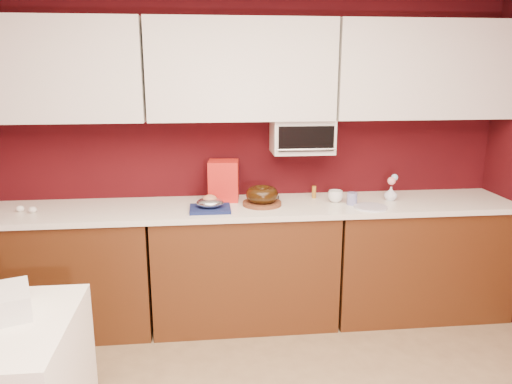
{
  "coord_description": "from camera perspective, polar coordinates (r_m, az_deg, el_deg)",
  "views": [
    {
      "loc": [
        -0.28,
        -1.53,
        1.86
      ],
      "look_at": [
        0.08,
        1.84,
        1.02
      ],
      "focal_mm": 35.0,
      "sensor_mm": 36.0,
      "label": 1
    }
  ],
  "objects": [
    {
      "name": "wall_back",
      "position": [
        3.84,
        -1.83,
        4.77
      ],
      "size": [
        4.0,
        0.02,
        2.5
      ],
      "primitive_type": "cube",
      "color": "#3B080B",
      "rests_on": "floor"
    },
    {
      "name": "base_cabinet_left",
      "position": [
        3.89,
        -21.56,
        -8.64
      ],
      "size": [
        1.31,
        0.58,
        0.86
      ],
      "primitive_type": "cube",
      "color": "#4C260F",
      "rests_on": "floor"
    },
    {
      "name": "base_cabinet_center",
      "position": [
        3.76,
        -1.37,
        -8.43
      ],
      "size": [
        1.31,
        0.58,
        0.86
      ],
      "primitive_type": "cube",
      "color": "#4C260F",
      "rests_on": "floor"
    },
    {
      "name": "base_cabinet_right",
      "position": [
        4.08,
        17.78,
        -7.27
      ],
      "size": [
        1.31,
        0.58,
        0.86
      ],
      "primitive_type": "cube",
      "color": "#4C260F",
      "rests_on": "floor"
    },
    {
      "name": "countertop",
      "position": [
        3.61,
        -1.41,
        -1.81
      ],
      "size": [
        4.0,
        0.62,
        0.04
      ],
      "primitive_type": "cube",
      "color": "white",
      "rests_on": "base_cabinet_center"
    },
    {
      "name": "upper_cabinet_left",
      "position": [
        3.76,
        -22.93,
        12.71
      ],
      "size": [
        1.31,
        0.33,
        0.7
      ],
      "primitive_type": "cube",
      "color": "white",
      "rests_on": "wall_back"
    },
    {
      "name": "upper_cabinet_center",
      "position": [
        3.62,
        -1.7,
        13.76
      ],
      "size": [
        1.31,
        0.33,
        0.7
      ],
      "primitive_type": "cube",
      "color": "white",
      "rests_on": "wall_back"
    },
    {
      "name": "upper_cabinet_right",
      "position": [
        3.96,
        18.46,
        13.09
      ],
      "size": [
        1.31,
        0.33,
        0.7
      ],
      "primitive_type": "cube",
      "color": "white",
      "rests_on": "wall_back"
    },
    {
      "name": "toaster_oven",
      "position": [
        3.74,
        5.26,
        6.41
      ],
      "size": [
        0.45,
        0.3,
        0.25
      ],
      "primitive_type": "cube",
      "color": "white",
      "rests_on": "upper_cabinet_center"
    },
    {
      "name": "toaster_oven_door",
      "position": [
        3.58,
        5.77,
        6.08
      ],
      "size": [
        0.4,
        0.02,
        0.18
      ],
      "primitive_type": "cube",
      "color": "black",
      "rests_on": "toaster_oven"
    },
    {
      "name": "toaster_oven_handle",
      "position": [
        3.58,
        5.79,
        4.85
      ],
      "size": [
        0.42,
        0.02,
        0.02
      ],
      "primitive_type": "cylinder",
      "rotation": [
        0.0,
        1.57,
        0.0
      ],
      "color": "silver",
      "rests_on": "toaster_oven"
    },
    {
      "name": "cake_base",
      "position": [
        3.6,
        0.69,
        -1.32
      ],
      "size": [
        0.36,
        0.36,
        0.03
      ],
      "primitive_type": "cylinder",
      "rotation": [
        0.0,
        0.0,
        -0.33
      ],
      "color": "brown",
      "rests_on": "countertop"
    },
    {
      "name": "bundt_cake",
      "position": [
        3.59,
        0.7,
        -0.28
      ],
      "size": [
        0.29,
        0.29,
        0.1
      ],
      "primitive_type": "torus",
      "rotation": [
        0.0,
        0.0,
        0.29
      ],
      "color": "black",
      "rests_on": "cake_base"
    },
    {
      "name": "navy_towel",
      "position": [
        3.49,
        -5.27,
        -1.92
      ],
      "size": [
        0.28,
        0.24,
        0.02
      ],
      "primitive_type": "cube",
      "rotation": [
        0.0,
        0.0,
        -0.0
      ],
      "color": "#151E50",
      "rests_on": "countertop"
    },
    {
      "name": "foil_ham_nest",
      "position": [
        3.48,
        -5.29,
        -1.22
      ],
      "size": [
        0.19,
        0.17,
        0.07
      ],
      "primitive_type": "ellipsoid",
      "rotation": [
        0.0,
        0.0,
        0.03
      ],
      "color": "silver",
      "rests_on": "navy_towel"
    },
    {
      "name": "roasted_ham",
      "position": [
        3.47,
        -5.29,
        -0.82
      ],
      "size": [
        0.11,
        0.1,
        0.06
      ],
      "primitive_type": "ellipsoid",
      "rotation": [
        0.0,
        0.0,
        0.16
      ],
      "color": "#BD7956",
      "rests_on": "foil_ham_nest"
    },
    {
      "name": "pandoro_box",
      "position": [
        3.73,
        -3.73,
        1.32
      ],
      "size": [
        0.24,
        0.22,
        0.3
      ],
      "primitive_type": "cube",
      "rotation": [
        0.0,
        0.0,
        -0.11
      ],
      "color": "#A80B1C",
      "rests_on": "countertop"
    },
    {
      "name": "dark_pan",
      "position": [
        3.74,
        1.28,
        -0.72
      ],
      "size": [
        0.2,
        0.2,
        0.03
      ],
      "primitive_type": "cylinder",
      "rotation": [
        0.0,
        0.0,
        -0.09
      ],
      "color": "black",
      "rests_on": "countertop"
    },
    {
      "name": "coffee_mug",
      "position": [
        3.72,
        9.06,
        -0.35
      ],
      "size": [
        0.11,
        0.11,
        0.11
      ],
      "primitive_type": "imported",
      "rotation": [
        0.0,
        0.0,
        0.22
      ],
      "color": "silver",
      "rests_on": "countertop"
    },
    {
      "name": "blue_jar",
      "position": [
        3.68,
        10.92,
        -0.74
      ],
      "size": [
        0.1,
        0.1,
        0.09
      ],
      "primitive_type": "cylinder",
      "rotation": [
        0.0,
        0.0,
        0.38
      ],
      "color": "navy",
      "rests_on": "countertop"
    },
    {
      "name": "flower_vase",
      "position": [
        3.86,
        15.15,
        -0.06
      ],
      "size": [
        0.09,
        0.09,
        0.12
      ],
      "primitive_type": "imported",
      "rotation": [
        0.0,
        0.0,
        -0.26
      ],
      "color": "silver",
      "rests_on": "countertop"
    },
    {
      "name": "flower_pink",
      "position": [
        3.84,
        15.24,
        1.23
      ],
      "size": [
        0.06,
        0.06,
        0.06
      ],
      "primitive_type": "sphere",
      "color": "pink",
      "rests_on": "flower_vase"
    },
    {
      "name": "flower_blue",
      "position": [
        3.87,
        15.57,
        1.63
      ],
      "size": [
        0.05,
        0.05,
        0.05
      ],
      "primitive_type": "sphere",
      "color": "#9CCDFA",
      "rests_on": "flower_vase"
    },
    {
      "name": "china_plate",
      "position": [
        3.62,
        12.96,
        -1.69
      ],
      "size": [
        0.25,
        0.25,
        0.01
      ],
      "primitive_type": "cylinder",
      "rotation": [
        0.0,
        0.0,
        -0.09
      ],
      "color": "silver",
      "rests_on": "countertop"
    },
    {
      "name": "amber_bottle",
      "position": [
        3.82,
        6.65,
        0.01
      ],
      "size": [
        0.04,
        0.04,
        0.09
      ],
      "primitive_type": "cylinder",
      "rotation": [
        0.0,
        0.0,
        0.37
      ],
      "color": "#98621B",
      "rests_on": "countertop"
    },
    {
      "name": "egg_left",
      "position": [
        3.73,
        -24.17,
        -1.86
      ],
      "size": [
        0.06,
        0.05,
        0.04
      ],
      "primitive_type": "ellipsoid",
      "rotation": [
        0.0,
        0.0,
        -0.06
      ],
      "color": "silver",
      "rests_on": "countertop"
    },
    {
      "name": "egg_right",
      "position": [
        3.8,
        -25.36,
        -1.73
      ],
      "size": [
        0.06,
        0.05,
        0.04
      ],
      "primitive_type": "ellipsoid",
      "rotation": [
        0.0,
        0.0,
        -0.16
      ],
      "color": "white",
      "rests_on": "countertop"
    }
  ]
}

